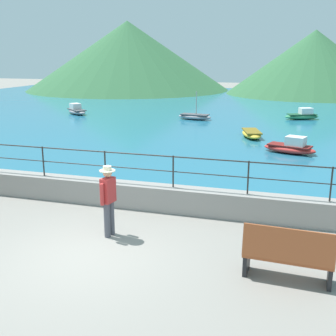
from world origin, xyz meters
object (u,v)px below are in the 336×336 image
boat_0 (291,147)px  boat_5 (77,110)px  boat_2 (195,116)px  bench_far (288,255)px  person_walking (108,197)px  boat_1 (252,134)px  boat_4 (303,115)px

boat_0 → boat_5: size_ratio=1.05×
boat_2 → boat_0: bearing=-53.3°
boat_2 → boat_5: bearing=179.4°
boat_0 → boat_5: same height
bench_far → person_walking: 4.32m
boat_1 → boat_5: 14.22m
boat_2 → boat_1: bearing=-50.8°
person_walking → boat_2: 18.98m
boat_1 → boat_5: bearing=157.8°
boat_4 → boat_5: bearing=-172.5°
boat_1 → boat_4: size_ratio=1.00×
person_walking → boat_1: size_ratio=0.71×
person_walking → boat_5: (-11.19, 18.92, -0.65)m
boat_5 → bench_far: bearing=-52.3°
boat_0 → boat_5: bearing=150.4°
boat_2 → boat_4: bearing=17.4°
boat_4 → boat_5: 15.88m
boat_0 → boat_4: size_ratio=1.00×
person_walking → boat_0: 11.07m
boat_2 → boat_5: boat_2 is taller
boat_0 → boat_1: bearing=122.1°
person_walking → boat_0: bearing=68.7°
person_walking → boat_4: size_ratio=0.71×
person_walking → boat_4: 21.49m
bench_far → boat_5: size_ratio=0.74×
boat_4 → bench_far: bearing=-91.0°
boat_2 → boat_5: 8.85m
bench_far → boat_4: 21.98m
boat_0 → boat_2: boat_2 is taller
boat_0 → boat_2: size_ratio=1.02×
bench_far → boat_2: (-6.52, 19.81, -0.30)m
person_walking → boat_5: 21.99m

